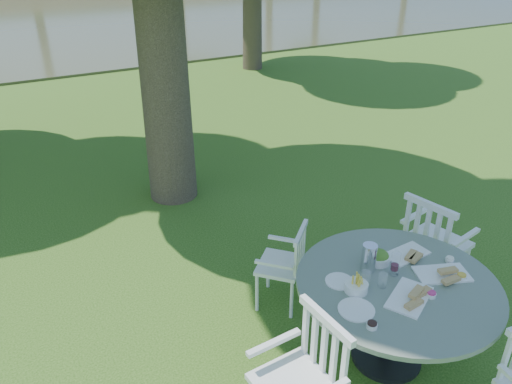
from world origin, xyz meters
TOP-DOWN VIEW (x-y plane):
  - ground at (0.00, 0.00)m, footprint 140.00×140.00m
  - table at (0.29, -1.46)m, footprint 1.52×1.52m
  - chair_ne at (1.17, -0.98)m, footprint 0.57×0.60m
  - chair_nw at (-0.05, -0.49)m, footprint 0.56×0.56m
  - chair_sw at (-0.68, -1.71)m, footprint 0.49×0.52m
  - tableware at (0.24, -1.37)m, footprint 1.19×0.75m
  - river at (0.00, 23.00)m, footprint 100.00×28.00m

SIDE VIEW (x-z plane):
  - ground at x=0.00m, z-range 0.00..0.00m
  - river at x=0.00m, z-range -0.06..0.06m
  - chair_nw at x=-0.05m, z-range 0.07..0.89m
  - chair_sw at x=-0.68m, z-range 0.09..1.07m
  - chair_ne at x=1.17m, z-range 0.09..1.11m
  - table at x=0.29m, z-range 0.25..1.02m
  - tableware at x=0.24m, z-range 0.70..0.93m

